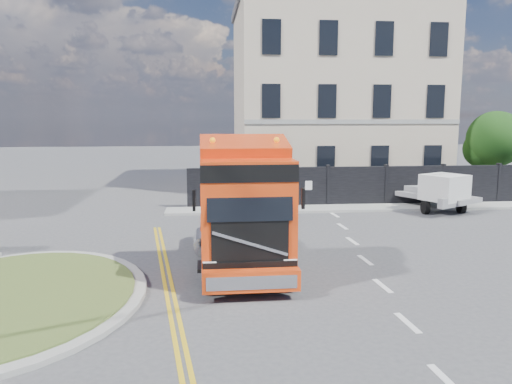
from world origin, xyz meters
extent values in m
plane|color=#424244|center=(0.00, 0.00, 0.00)|extent=(120.00, 120.00, 0.00)
cylinder|color=gray|center=(-7.00, -3.00, 0.06)|extent=(6.80, 6.80, 0.12)
cylinder|color=#3A4C1E|center=(-7.00, -3.00, 0.14)|extent=(6.20, 6.20, 0.05)
cube|color=black|center=(6.00, 9.00, 1.00)|extent=(18.00, 0.25, 2.00)
cube|color=beige|center=(6.00, 16.50, 5.50)|extent=(12.00, 10.00, 11.00)
cube|color=#505055|center=(6.00, 16.50, 11.25)|extent=(12.30, 10.30, 0.50)
cylinder|color=#382619|center=(14.50, 12.00, 1.20)|extent=(0.24, 0.24, 2.40)
sphere|color=black|center=(14.50, 12.00, 3.20)|extent=(3.20, 3.20, 3.20)
sphere|color=black|center=(14.00, 12.40, 2.60)|extent=(2.20, 2.20, 2.20)
cube|color=gray|center=(6.00, 8.10, 0.06)|extent=(20.00, 1.60, 0.12)
cube|color=black|center=(-0.98, -0.33, 0.72)|extent=(2.42, 6.11, 0.43)
cube|color=red|center=(-0.97, -2.02, 2.08)|extent=(2.44, 2.53, 2.71)
cube|color=red|center=(-0.97, -1.01, 3.19)|extent=(2.42, 0.89, 1.35)
cube|color=black|center=(-0.95, -3.26, 2.46)|extent=(2.13, 0.08, 1.01)
cube|color=red|center=(-0.95, -3.57, 0.53)|extent=(2.42, 0.36, 0.53)
cylinder|color=black|center=(-2.00, -2.80, 0.50)|extent=(0.32, 1.01, 1.00)
cylinder|color=gray|center=(-2.00, -2.80, 0.50)|extent=(0.35, 0.56, 0.55)
cylinder|color=black|center=(0.08, -2.79, 0.50)|extent=(0.32, 1.01, 1.00)
cylinder|color=gray|center=(0.08, -2.79, 0.50)|extent=(0.35, 0.56, 0.55)
cylinder|color=black|center=(-2.03, 0.63, 0.50)|extent=(0.32, 1.01, 1.00)
cylinder|color=gray|center=(-2.03, 0.63, 0.50)|extent=(0.35, 0.56, 0.55)
cylinder|color=black|center=(0.05, 0.64, 0.50)|extent=(0.32, 1.01, 1.00)
cylinder|color=gray|center=(0.05, 0.64, 0.50)|extent=(0.35, 0.56, 0.55)
cylinder|color=black|center=(-2.04, 1.78, 0.50)|extent=(0.32, 1.01, 1.00)
cylinder|color=gray|center=(-2.04, 1.78, 0.50)|extent=(0.35, 0.56, 0.55)
cylinder|color=black|center=(0.04, 1.80, 0.50)|extent=(0.32, 1.01, 1.00)
cylinder|color=gray|center=(0.04, 1.80, 0.50)|extent=(0.35, 0.56, 0.55)
cube|color=gray|center=(8.94, 8.00, 0.64)|extent=(3.66, 4.68, 0.23)
cube|color=silver|center=(8.94, 6.63, 1.24)|extent=(2.32, 2.29, 1.19)
cylinder|color=black|center=(8.07, 6.63, 0.32)|extent=(0.23, 0.64, 0.64)
cylinder|color=black|center=(9.81, 6.63, 0.32)|extent=(0.23, 0.64, 0.64)
cylinder|color=black|center=(8.07, 9.37, 0.32)|extent=(0.23, 0.64, 0.64)
cylinder|color=black|center=(9.81, 9.37, 0.32)|extent=(0.23, 0.64, 0.64)
camera|label=1|loc=(-1.97, -15.28, 4.55)|focal=35.00mm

